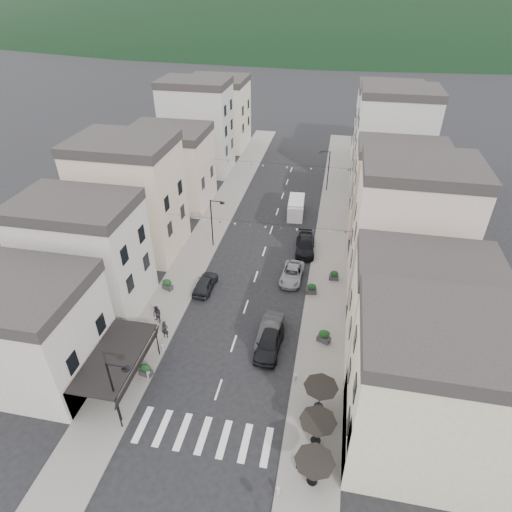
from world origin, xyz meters
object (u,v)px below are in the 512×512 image
Objects in this scene: parked_car_b at (270,332)px; parked_car_c at (292,274)px; pedestrian_b at (157,314)px; parked_car_d at (305,245)px; delivery_van at (296,207)px; pedestrian_a at (165,329)px; parked_car_e at (205,283)px; parked_car_a at (269,342)px.

parked_car_c is at bearing 88.62° from parked_car_b.
pedestrian_b is (-11.22, -9.03, 0.34)m from parked_car_c.
delivery_van reaches higher than parked_car_d.
parked_car_d is (0.81, 5.70, 0.10)m from parked_car_c.
parked_car_d reaches higher than parked_car_c.
pedestrian_a reaches higher than parked_car_d.
pedestrian_b reaches higher than parked_car_b.
parked_car_e is at bearing -155.54° from parked_car_c.
delivery_van reaches higher than parked_car_e.
delivery_van is at bearing 94.18° from parked_car_a.
parked_car_d is at bearing 56.69° from pedestrian_a.
parked_car_d is at bearing -133.23° from parked_car_e.
parked_car_a is at bearing -78.67° from parked_car_b.
pedestrian_a is at bearing -126.95° from parked_car_d.
parked_car_a is 1.16× the size of parked_car_e.
parked_car_c is 14.34m from delivery_van.
parked_car_d is 2.99× the size of pedestrian_a.
parked_car_b is 0.97× the size of delivery_van.
pedestrian_a reaches higher than parked_car_a.
delivery_van is 2.89× the size of pedestrian_b.
pedestrian_b is (-2.83, -5.62, 0.28)m from parked_car_e.
parked_car_b is 2.79× the size of pedestrian_b.
parked_car_c is (0.82, 9.10, -0.15)m from parked_car_b.
delivery_van is at bearing 70.65° from pedestrian_a.
pedestrian_a is (-8.53, -25.05, -0.18)m from delivery_van.
parked_car_a is 2.81× the size of pedestrian_a.
parked_car_d is 12.95m from parked_car_e.
parked_car_a is at bearing -91.54° from delivery_van.
parked_car_c is 2.70× the size of pedestrian_a.
parked_car_d is 2.98× the size of pedestrian_b.
delivery_van is at bearing 87.15° from pedestrian_b.
parked_car_e is 0.83× the size of delivery_van.
parked_car_b is 9.47m from parked_car_e.
pedestrian_a is at bearing -129.96° from parked_car_c.
parked_car_a is at bearing 1.77° from pedestrian_a.
parked_car_d is at bearing -79.36° from delivery_van.
pedestrian_b is at bearing -133.42° from parked_car_d.
parked_car_d is at bearing 87.48° from parked_car_b.
parked_car_b is at bearing 145.11° from parked_car_e.
parked_car_a is 9.15m from pedestrian_a.
parked_car_a is 10.43m from parked_car_c.
delivery_van is (-1.26, 14.27, 0.51)m from parked_car_c.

